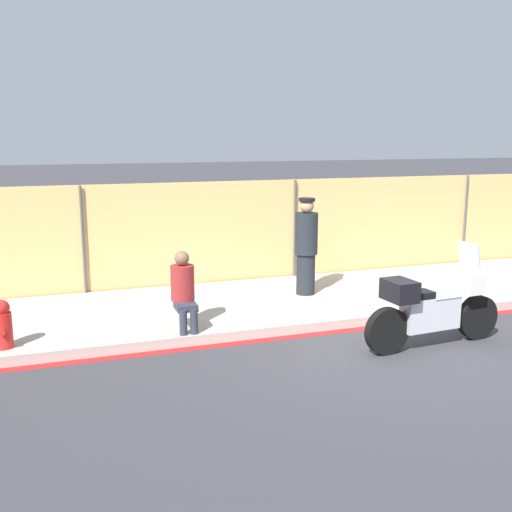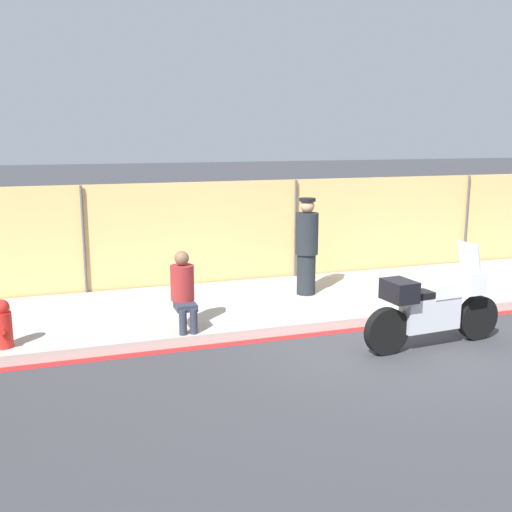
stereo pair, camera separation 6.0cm
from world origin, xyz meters
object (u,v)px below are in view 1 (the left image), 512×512
(motorcycle, at_px, (434,306))
(officer_standing, at_px, (306,246))
(fire_hydrant, at_px, (2,325))
(person_seated_on_curb, at_px, (183,286))

(motorcycle, distance_m, officer_standing, 2.99)
(motorcycle, height_order, officer_standing, officer_standing)
(fire_hydrant, bearing_deg, person_seated_on_curb, 1.12)
(motorcycle, bearing_deg, person_seated_on_curb, 150.88)
(officer_standing, xyz_separation_m, person_seated_on_curb, (-2.60, -1.26, -0.26))
(person_seated_on_curb, distance_m, fire_hydrant, 2.62)
(motorcycle, relative_size, fire_hydrant, 3.38)
(person_seated_on_curb, bearing_deg, motorcycle, -24.80)
(person_seated_on_curb, bearing_deg, officer_standing, 25.83)
(officer_standing, bearing_deg, person_seated_on_curb, -154.17)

